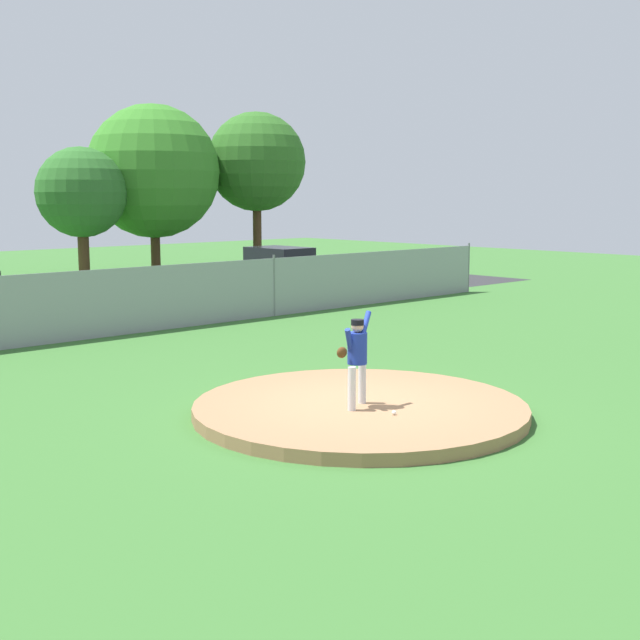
# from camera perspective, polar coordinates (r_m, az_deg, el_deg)

# --- Properties ---
(ground_plane) EXTENTS (80.00, 80.00, 0.00)m
(ground_plane) POSITION_cam_1_polar(r_m,az_deg,el_deg) (18.70, -10.52, -2.90)
(ground_plane) COLOR #386B2D
(asphalt_strip) EXTENTS (44.00, 7.00, 0.01)m
(asphalt_strip) POSITION_cam_1_polar(r_m,az_deg,el_deg) (26.19, -20.53, -0.07)
(asphalt_strip) COLOR #2B2B2D
(asphalt_strip) RESTS_ON ground_plane
(pitchers_mound) EXTENTS (5.59, 5.59, 0.21)m
(pitchers_mound) POSITION_cam_1_polar(r_m,az_deg,el_deg) (14.09, 2.73, -6.06)
(pitchers_mound) COLOR #99704C
(pitchers_mound) RESTS_ON ground_plane
(pitcher_youth) EXTENTS (0.79, 0.35, 1.56)m
(pitcher_youth) POSITION_cam_1_polar(r_m,az_deg,el_deg) (13.61, 2.51, -2.29)
(pitcher_youth) COLOR silver
(pitcher_youth) RESTS_ON pitchers_mound
(baseball) EXTENTS (0.07, 0.07, 0.07)m
(baseball) POSITION_cam_1_polar(r_m,az_deg,el_deg) (13.33, 5.07, -6.31)
(baseball) COLOR white
(baseball) RESTS_ON pitchers_mound
(chainlink_fence) EXTENTS (32.28, 0.07, 1.87)m
(chainlink_fence) POSITION_cam_1_polar(r_m,az_deg,el_deg) (22.01, -16.17, 0.94)
(chainlink_fence) COLOR gray
(chainlink_fence) RESTS_ON ground_plane
(parked_car_charcoal) EXTENTS (1.87, 4.36, 1.72)m
(parked_car_charcoal) POSITION_cam_1_polar(r_m,az_deg,el_deg) (32.02, -2.79, 3.37)
(parked_car_charcoal) COLOR #232328
(parked_car_charcoal) RESTS_ON ground_plane
(tree_tall_centre) EXTENTS (3.70, 3.70, 5.65)m
(tree_tall_centre) POSITION_cam_1_polar(r_m,az_deg,el_deg) (35.94, -15.96, 8.33)
(tree_tall_centre) COLOR #4C331E
(tree_tall_centre) RESTS_ON ground_plane
(tree_slender_far) EXTENTS (5.88, 5.88, 7.67)m
(tree_slender_far) POSITION_cam_1_polar(r_m,az_deg,el_deg) (38.28, -11.30, 9.89)
(tree_slender_far) COLOR #4C331E
(tree_slender_far) RESTS_ON ground_plane
(tree_bushy_near) EXTENTS (4.61, 4.61, 7.54)m
(tree_bushy_near) POSITION_cam_1_polar(r_m,az_deg,el_deg) (39.93, -4.35, 10.67)
(tree_bushy_near) COLOR #4C331E
(tree_bushy_near) RESTS_ON ground_plane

